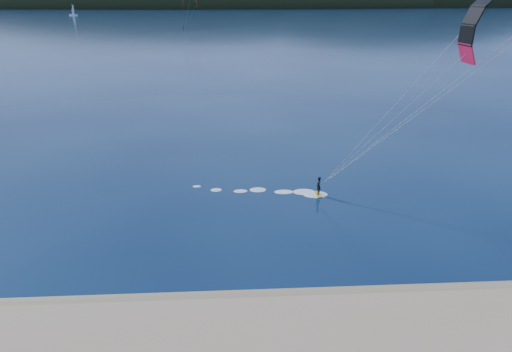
# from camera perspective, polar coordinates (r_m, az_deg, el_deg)

# --- Properties ---
(wet_sand) EXTENTS (220.00, 2.50, 0.10)m
(wet_sand) POSITION_cam_1_polar(r_m,az_deg,el_deg) (23.84, -6.82, -16.34)
(wet_sand) COLOR #87724E
(wet_sand) RESTS_ON ground
(headland) EXTENTS (1200.00, 310.00, 140.00)m
(headland) POSITION_cam_1_polar(r_m,az_deg,el_deg) (759.61, -3.53, 20.83)
(headland) COLOR black
(headland) RESTS_ON ground
(kitesurfer_near) EXTENTS (24.82, 7.54, 16.77)m
(kitesurfer_near) POSITION_cam_1_polar(r_m,az_deg,el_deg) (32.53, 28.57, 14.45)
(kitesurfer_near) COLOR gold
(kitesurfer_near) RESTS_ON ground
(kitesurfer_far) EXTENTS (8.02, 8.00, 13.64)m
(kitesurfer_far) POSITION_cam_1_polar(r_m,az_deg,el_deg) (221.55, -8.52, 20.86)
(kitesurfer_far) COLOR gold
(kitesurfer_far) RESTS_ON ground
(sailboat) EXTENTS (7.22, 4.48, 10.05)m
(sailboat) POSITION_cam_1_polar(r_m,az_deg,el_deg) (430.52, -22.38, 18.58)
(sailboat) COLOR white
(sailboat) RESTS_ON ground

